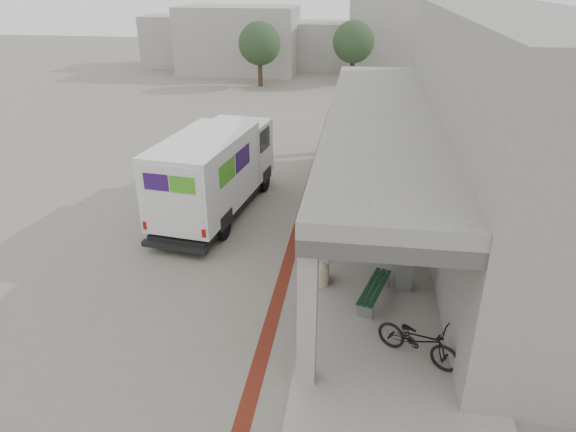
% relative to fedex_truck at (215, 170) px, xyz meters
% --- Properties ---
extents(ground, '(120.00, 120.00, 0.00)m').
position_rel_fedex_truck_xyz_m(ground, '(2.08, -4.73, -1.63)').
color(ground, slate).
rests_on(ground, ground).
extents(bike_lane_stripe, '(0.35, 40.00, 0.01)m').
position_rel_fedex_truck_xyz_m(bike_lane_stripe, '(3.08, -2.73, -1.62)').
color(bike_lane_stripe, '#5F1E13').
rests_on(bike_lane_stripe, ground).
extents(sidewalk, '(4.40, 28.00, 0.12)m').
position_rel_fedex_truck_xyz_m(sidewalk, '(6.08, -4.73, -1.57)').
color(sidewalk, gray).
rests_on(sidewalk, ground).
extents(transit_building, '(7.60, 17.00, 7.00)m').
position_rel_fedex_truck_xyz_m(transit_building, '(8.91, -0.23, 1.77)').
color(transit_building, gray).
rests_on(transit_building, ground).
extents(distant_backdrop, '(28.00, 10.00, 6.50)m').
position_rel_fedex_truck_xyz_m(distant_backdrop, '(-0.76, 31.16, 1.08)').
color(distant_backdrop, '#97958F').
rests_on(distant_backdrop, ground).
extents(tree_left, '(3.20, 3.20, 4.80)m').
position_rel_fedex_truck_xyz_m(tree_left, '(-2.92, 23.27, 1.55)').
color(tree_left, '#38281C').
rests_on(tree_left, ground).
extents(tree_mid, '(3.20, 3.20, 4.80)m').
position_rel_fedex_truck_xyz_m(tree_mid, '(4.08, 25.27, 1.55)').
color(tree_mid, '#38281C').
rests_on(tree_mid, ground).
extents(tree_right, '(3.20, 3.20, 4.80)m').
position_rel_fedex_truck_xyz_m(tree_right, '(12.08, 24.27, 1.55)').
color(tree_right, '#38281C').
rests_on(tree_right, ground).
extents(fedex_truck, '(3.09, 7.38, 3.05)m').
position_rel_fedex_truck_xyz_m(fedex_truck, '(0.00, 0.00, 0.00)').
color(fedex_truck, black).
rests_on(fedex_truck, ground).
extents(bench, '(0.92, 1.94, 0.45)m').
position_rel_fedex_truck_xyz_m(bench, '(5.62, -5.11, -1.19)').
color(bench, slate).
rests_on(bench, sidewalk).
extents(bollard_near, '(0.44, 0.44, 0.66)m').
position_rel_fedex_truck_xyz_m(bollard_near, '(4.18, -4.49, -1.18)').
color(bollard_near, tan).
rests_on(bollard_near, sidewalk).
extents(bollard_far, '(0.40, 0.40, 0.60)m').
position_rel_fedex_truck_xyz_m(bollard_far, '(4.18, -2.82, -1.20)').
color(bollard_far, gray).
rests_on(bollard_far, sidewalk).
extents(utility_cabinet, '(0.50, 0.63, 0.96)m').
position_rel_fedex_truck_xyz_m(utility_cabinet, '(6.38, -4.33, -1.03)').
color(utility_cabinet, gray).
rests_on(utility_cabinet, sidewalk).
extents(bicycle_black, '(2.01, 1.53, 1.01)m').
position_rel_fedex_truck_xyz_m(bicycle_black, '(6.55, -7.23, -1.00)').
color(bicycle_black, black).
rests_on(bicycle_black, sidewalk).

